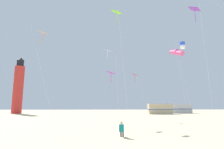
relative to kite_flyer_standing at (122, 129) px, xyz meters
name	(u,v)px	position (x,y,z in m)	size (l,w,h in m)	color
kite_flyer_standing	(122,129)	(0.00, 0.00, 0.00)	(0.41, 0.55, 1.16)	#147F84
kite_diamond_orange	(43,36)	(-7.17, 2.76, 8.23)	(2.44, 2.44, 9.44)	silver
kite_diamond_scarlet	(135,76)	(4.02, 16.05, 6.54)	(2.98, 2.98, 7.64)	silver
kite_diamond_magenta	(111,74)	(-0.43, 7.99, 5.48)	(1.83, 1.83, 6.51)	silver
kite_diamond_violet	(196,14)	(6.57, 0.32, 9.57)	(1.51, 1.51, 10.87)	silver
kite_box_blue	(183,45)	(12.01, 15.12, 11.75)	(1.72, 1.69, 12.97)	silver
kite_diamond_lime	(117,17)	(-0.26, 0.42, 9.17)	(1.59, 1.59, 10.43)	silver
kite_tube_rainbow	(177,52)	(9.22, 11.02, 9.30)	(1.67, 2.59, 10.62)	silver
kite_diamond_white	(108,53)	(-0.80, 8.18, 8.22)	(2.14, 2.48, 9.42)	silver
lighthouse_distant	(18,87)	(-26.43, 41.92, 7.22)	(2.80, 2.80, 16.80)	red
rv_van_tan	(160,109)	(14.33, 36.62, 0.78)	(6.51, 2.54, 2.80)	#C6B28C
rv_van_silver	(180,109)	(22.58, 42.40, 0.78)	(6.57, 2.73, 2.80)	#B7BABF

